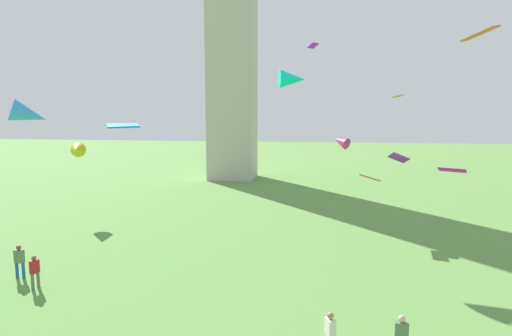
# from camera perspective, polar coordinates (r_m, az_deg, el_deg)

# --- Properties ---
(person_0) EXTENTS (0.40, 0.50, 1.67)m
(person_0) POSITION_cam_1_polar(r_m,az_deg,el_deg) (15.73, 9.96, -21.02)
(person_0) COLOR #51754C
(person_0) RESTS_ON ground_plane
(person_3) EXTENTS (0.53, 0.28, 1.71)m
(person_3) POSITION_cam_1_polar(r_m,az_deg,el_deg) (16.02, 18.99, -20.68)
(person_3) COLOR #1E2333
(person_3) RESTS_ON ground_plane
(person_4) EXTENTS (0.54, 0.29, 1.75)m
(person_4) POSITION_cam_1_polar(r_m,az_deg,el_deg) (25.10, -29.31, -10.74)
(person_4) COLOR #235693
(person_4) RESTS_ON ground_plane
(person_5) EXTENTS (0.29, 0.51, 1.64)m
(person_5) POSITION_cam_1_polar(r_m,az_deg,el_deg) (23.39, -27.71, -12.11)
(person_5) COLOR #51754C
(person_5) RESTS_ON ground_plane
(kite_flying_0) EXTENTS (1.63, 1.56, 1.16)m
(kite_flying_0) POSITION_cam_1_polar(r_m,az_deg,el_deg) (32.52, 11.33, 3.56)
(kite_flying_0) COLOR #C52F80
(kite_flying_1) EXTENTS (1.92, 1.76, 0.25)m
(kite_flying_1) POSITION_cam_1_polar(r_m,az_deg,el_deg) (23.06, -17.52, 5.48)
(kite_flying_1) COLOR #0886BE
(kite_flying_2) EXTENTS (2.00, 1.91, 1.47)m
(kite_flying_2) POSITION_cam_1_polar(r_m,az_deg,el_deg) (22.03, -28.32, 6.37)
(kite_flying_2) COLOR #3794EE
(kite_flying_3) EXTENTS (1.48, 1.01, 0.90)m
(kite_flying_3) POSITION_cam_1_polar(r_m,az_deg,el_deg) (31.79, 18.71, 1.32)
(kite_flying_3) COLOR #9835DA
(kite_flying_5) EXTENTS (0.92, 0.94, 0.36)m
(kite_flying_5) POSITION_cam_1_polar(r_m,az_deg,el_deg) (33.26, 7.72, 16.06)
(kite_flying_5) COLOR #AB21EE
(kite_flying_6) EXTENTS (1.35, 1.15, 0.28)m
(kite_flying_6) POSITION_cam_1_polar(r_m,az_deg,el_deg) (20.82, 24.97, -0.27)
(kite_flying_6) COLOR #D212A3
(kite_flying_7) EXTENTS (0.94, 0.79, 0.29)m
(kite_flying_7) POSITION_cam_1_polar(r_m,az_deg,el_deg) (35.85, 18.59, 9.17)
(kite_flying_7) COLOR gold
(kite_flying_8) EXTENTS (1.85, 2.15, 1.38)m
(kite_flying_8) POSITION_cam_1_polar(r_m,az_deg,el_deg) (37.19, -23.03, 2.30)
(kite_flying_8) COLOR #B9B10B
(kite_flying_9) EXTENTS (1.85, 1.91, 0.78)m
(kite_flying_9) POSITION_cam_1_polar(r_m,az_deg,el_deg) (25.28, 28.03, 15.74)
(kite_flying_9) COLOR orange
(kite_flying_10) EXTENTS (2.09, 1.70, 1.33)m
(kite_flying_10) POSITION_cam_1_polar(r_m,az_deg,el_deg) (29.77, 4.93, 11.86)
(kite_flying_10) COLOR #09E5D0
(kite_flying_11) EXTENTS (1.59, 1.90, 0.66)m
(kite_flying_11) POSITION_cam_1_polar(r_m,az_deg,el_deg) (30.18, 15.16, -1.30)
(kite_flying_11) COLOR #C45C15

